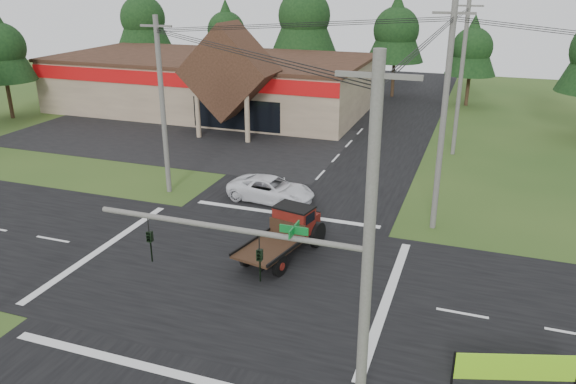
% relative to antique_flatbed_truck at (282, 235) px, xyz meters
% --- Properties ---
extents(ground, '(120.00, 120.00, 0.00)m').
position_rel_antique_flatbed_truck_xyz_m(ground, '(-1.60, -2.15, -1.13)').
color(ground, '#2A481A').
rests_on(ground, ground).
extents(road_ns, '(12.00, 120.00, 0.02)m').
position_rel_antique_flatbed_truck_xyz_m(road_ns, '(-1.60, -2.15, -1.12)').
color(road_ns, black).
rests_on(road_ns, ground).
extents(road_ew, '(120.00, 12.00, 0.02)m').
position_rel_antique_flatbed_truck_xyz_m(road_ew, '(-1.60, -2.15, -1.12)').
color(road_ew, black).
rests_on(road_ew, ground).
extents(parking_apron, '(28.00, 14.00, 0.02)m').
position_rel_antique_flatbed_truck_xyz_m(parking_apron, '(-15.60, 16.85, -1.12)').
color(parking_apron, black).
rests_on(parking_apron, ground).
extents(cvs_building, '(30.40, 18.20, 9.19)m').
position_rel_antique_flatbed_truck_xyz_m(cvs_building, '(-17.31, 27.42, 1.65)').
color(cvs_building, gray).
rests_on(cvs_building, ground).
extents(traffic_signal_mast, '(8.12, 0.24, 7.00)m').
position_rel_antique_flatbed_truck_xyz_m(traffic_signal_mast, '(4.21, -9.65, 3.29)').
color(traffic_signal_mast, '#595651').
rests_on(traffic_signal_mast, ground).
extents(utility_pole_nr, '(2.00, 0.30, 11.00)m').
position_rel_antique_flatbed_truck_xyz_m(utility_pole_nr, '(5.90, -9.65, 4.51)').
color(utility_pole_nr, '#595651').
rests_on(utility_pole_nr, ground).
extents(utility_pole_nw, '(2.00, 0.30, 10.50)m').
position_rel_antique_flatbed_truck_xyz_m(utility_pole_nw, '(-9.60, 5.85, 4.26)').
color(utility_pole_nw, '#595651').
rests_on(utility_pole_nw, ground).
extents(utility_pole_ne, '(2.00, 0.30, 11.50)m').
position_rel_antique_flatbed_truck_xyz_m(utility_pole_ne, '(6.40, 5.85, 4.76)').
color(utility_pole_ne, '#595651').
rests_on(utility_pole_ne, ground).
extents(utility_pole_n, '(2.00, 0.30, 11.20)m').
position_rel_antique_flatbed_truck_xyz_m(utility_pole_n, '(6.40, 19.85, 4.61)').
color(utility_pole_n, '#595651').
rests_on(utility_pole_n, ground).
extents(tree_row_a, '(6.72, 6.72, 12.12)m').
position_rel_antique_flatbed_truck_xyz_m(tree_row_a, '(-31.60, 37.85, 6.92)').
color(tree_row_a, '#332316').
rests_on(tree_row_a, ground).
extents(tree_row_b, '(5.60, 5.60, 10.10)m').
position_rel_antique_flatbed_truck_xyz_m(tree_row_b, '(-21.60, 39.85, 5.57)').
color(tree_row_b, '#332316').
rests_on(tree_row_b, ground).
extents(tree_row_c, '(7.28, 7.28, 13.13)m').
position_rel_antique_flatbed_truck_xyz_m(tree_row_c, '(-11.60, 38.85, 7.59)').
color(tree_row_c, '#332316').
rests_on(tree_row_c, ground).
extents(tree_row_d, '(6.16, 6.16, 11.11)m').
position_rel_antique_flatbed_truck_xyz_m(tree_row_d, '(-1.60, 39.85, 6.25)').
color(tree_row_d, '#332316').
rests_on(tree_row_d, ground).
extents(tree_row_e, '(5.04, 5.04, 9.09)m').
position_rel_antique_flatbed_truck_xyz_m(tree_row_e, '(6.40, 37.85, 4.90)').
color(tree_row_e, '#332316').
rests_on(tree_row_e, ground).
extents(tree_side_w, '(5.60, 5.60, 10.10)m').
position_rel_antique_flatbed_truck_xyz_m(tree_side_w, '(-33.60, 17.85, 5.57)').
color(tree_side_w, '#332316').
rests_on(tree_side_w, ground).
extents(antique_flatbed_truck, '(3.17, 5.72, 2.26)m').
position_rel_antique_flatbed_truck_xyz_m(antique_flatbed_truck, '(0.00, 0.00, 0.00)').
color(antique_flatbed_truck, '#50120B').
rests_on(antique_flatbed_truck, ground).
extents(roadside_banner, '(3.89, 1.32, 1.38)m').
position_rel_antique_flatbed_truck_xyz_m(roadside_banner, '(10.18, -6.09, -0.44)').
color(roadside_banner, '#84D21C').
rests_on(roadside_banner, ground).
extents(white_pickup, '(5.41, 2.95, 1.44)m').
position_rel_antique_flatbed_truck_xyz_m(white_pickup, '(-3.06, 6.49, -0.41)').
color(white_pickup, white).
rests_on(white_pickup, ground).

